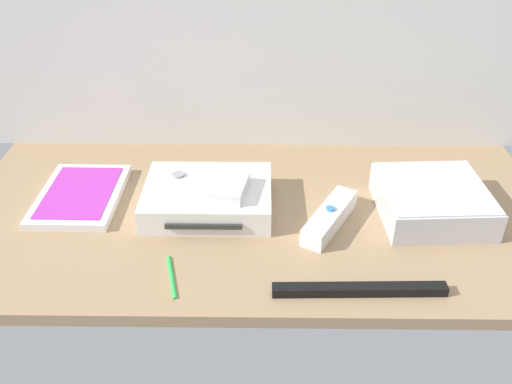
% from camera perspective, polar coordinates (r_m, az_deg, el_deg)
% --- Properties ---
extents(ground_plane, '(1.00, 0.48, 0.02)m').
position_cam_1_polar(ground_plane, '(0.92, 0.00, -2.60)').
color(ground_plane, '#9E7F5B').
rests_on(ground_plane, ground).
extents(game_console, '(0.21, 0.17, 0.04)m').
position_cam_1_polar(game_console, '(0.92, -5.03, -0.55)').
color(game_console, white).
rests_on(game_console, ground_plane).
extents(mini_computer, '(0.18, 0.18, 0.05)m').
position_cam_1_polar(mini_computer, '(0.94, 17.94, -0.90)').
color(mini_computer, silver).
rests_on(mini_computer, ground_plane).
extents(game_case, '(0.14, 0.19, 0.02)m').
position_cam_1_polar(game_case, '(0.99, -17.83, -0.33)').
color(game_case, white).
rests_on(game_case, ground_plane).
extents(remote_wand, '(0.10, 0.15, 0.03)m').
position_cam_1_polar(remote_wand, '(0.89, 7.69, -2.63)').
color(remote_wand, white).
rests_on(remote_wand, ground_plane).
extents(remote_classic_pad, '(0.16, 0.10, 0.02)m').
position_cam_1_polar(remote_classic_pad, '(0.89, -5.64, 0.90)').
color(remote_classic_pad, white).
rests_on(remote_classic_pad, game_console).
extents(sensor_bar, '(0.24, 0.02, 0.01)m').
position_cam_1_polar(sensor_bar, '(0.77, 10.73, -9.96)').
color(sensor_bar, black).
rests_on(sensor_bar, ground_plane).
extents(stylus_pen, '(0.03, 0.09, 0.01)m').
position_cam_1_polar(stylus_pen, '(0.80, -8.78, -8.61)').
color(stylus_pen, green).
rests_on(stylus_pen, ground_plane).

